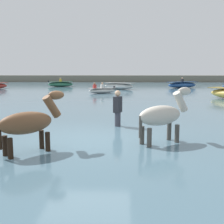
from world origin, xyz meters
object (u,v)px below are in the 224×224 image
at_px(boat_far_inshore, 182,85).
at_px(boat_mid_channel, 119,86).
at_px(horse_trailing_bay, 29,124).
at_px(boat_far_offshore, 61,84).
at_px(boat_distant_west, 102,90).
at_px(person_onlooker_right, 118,113).
at_px(horse_lead_pinto, 162,117).

bearing_deg(boat_far_inshore, boat_mid_channel, -160.33).
relative_size(horse_trailing_bay, boat_far_offshore, 0.58).
xyz_separation_m(boat_far_inshore, boat_mid_channel, (-7.02, -2.51, -0.02)).
xyz_separation_m(boat_distant_west, boat_mid_channel, (1.35, 5.24, 0.08)).
bearing_deg(horse_trailing_bay, person_onlooker_right, 58.55).
bearing_deg(person_onlooker_right, boat_distant_west, 96.37).
relative_size(boat_distant_west, boat_mid_channel, 0.71).
height_order(boat_far_inshore, person_onlooker_right, person_onlooker_right).
bearing_deg(horse_lead_pinto, boat_far_offshore, 107.97).
height_order(boat_distant_west, person_onlooker_right, person_onlooker_right).
xyz_separation_m(horse_trailing_bay, boat_far_offshore, (-5.26, 26.99, -0.36)).
bearing_deg(horse_lead_pinto, boat_far_inshore, 76.96).
bearing_deg(person_onlooker_right, horse_lead_pinto, -61.49).
distance_m(boat_distant_west, boat_mid_channel, 5.41).
relative_size(boat_far_inshore, boat_mid_channel, 1.09).
height_order(horse_lead_pinto, horse_trailing_bay, horse_lead_pinto).
bearing_deg(boat_far_inshore, person_onlooker_right, -107.19).
bearing_deg(boat_distant_west, horse_trailing_bay, -91.27).
distance_m(boat_distant_west, person_onlooker_right, 14.26).
height_order(horse_lead_pinto, boat_mid_channel, horse_lead_pinto).
distance_m(boat_far_offshore, person_onlooker_right, 24.85).
relative_size(boat_mid_channel, person_onlooker_right, 2.13).
height_order(boat_far_inshore, boat_far_offshore, boat_far_inshore).
bearing_deg(person_onlooker_right, boat_far_offshore, 106.91).
xyz_separation_m(horse_trailing_bay, boat_mid_channel, (1.73, 22.62, -0.34)).
relative_size(boat_far_offshore, boat_distant_west, 1.27).
bearing_deg(boat_mid_channel, boat_far_inshore, 19.67).
height_order(horse_trailing_bay, boat_mid_channel, horse_trailing_bay).
relative_size(horse_trailing_bay, boat_distant_west, 0.73).
bearing_deg(boat_far_inshore, boat_far_offshore, 172.44).
bearing_deg(horse_trailing_bay, boat_mid_channel, 85.62).
distance_m(boat_far_inshore, boat_distant_west, 11.40).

